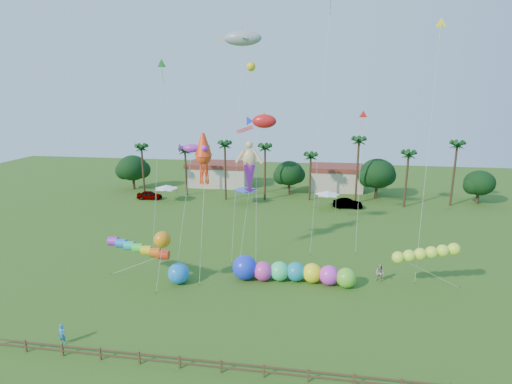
# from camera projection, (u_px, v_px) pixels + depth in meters

# --- Properties ---
(ground) EXTENTS (160.00, 160.00, 0.00)m
(ground) POSITION_uv_depth(u_px,v_px,m) (238.00, 324.00, 33.51)
(ground) COLOR #285116
(ground) RESTS_ON ground
(tree_line) EXTENTS (69.46, 8.91, 11.00)m
(tree_line) POSITION_uv_depth(u_px,v_px,m) (303.00, 173.00, 74.11)
(tree_line) COLOR #3A2819
(tree_line) RESTS_ON ground
(buildings_row) EXTENTS (35.00, 7.00, 4.00)m
(buildings_row) POSITION_uv_depth(u_px,v_px,m) (271.00, 177.00, 81.40)
(buildings_row) COLOR beige
(buildings_row) RESTS_ON ground
(tent_row) EXTENTS (31.00, 4.00, 0.60)m
(tent_row) POSITION_uv_depth(u_px,v_px,m) (245.00, 189.00, 68.55)
(tent_row) COLOR white
(tent_row) RESTS_ON ground
(fence) EXTENTS (36.12, 0.12, 1.00)m
(fence) POSITION_uv_depth(u_px,v_px,m) (221.00, 365.00, 27.61)
(fence) COLOR brown
(fence) RESTS_ON ground
(car_a) EXTENTS (4.57, 2.11, 1.52)m
(car_a) POSITION_uv_depth(u_px,v_px,m) (149.00, 195.00, 72.47)
(car_a) COLOR #4C4C54
(car_a) RESTS_ON ground
(car_b) EXTENTS (4.83, 1.78, 1.58)m
(car_b) POSITION_uv_depth(u_px,v_px,m) (348.00, 203.00, 66.90)
(car_b) COLOR #4C4C54
(car_b) RESTS_ON ground
(spectator_a) EXTENTS (0.63, 0.43, 1.66)m
(spectator_a) POSITION_uv_depth(u_px,v_px,m) (62.00, 334.00, 30.71)
(spectator_a) COLOR teal
(spectator_a) RESTS_ON ground
(spectator_b) EXTENTS (1.16, 1.12, 1.88)m
(spectator_b) POSITION_uv_depth(u_px,v_px,m) (380.00, 273.00, 40.84)
(spectator_b) COLOR gray
(spectator_b) RESTS_ON ground
(caterpillar_inflatable) EXTENTS (12.61, 2.70, 2.58)m
(caterpillar_inflatable) POSITION_uv_depth(u_px,v_px,m) (288.00, 272.00, 40.85)
(caterpillar_inflatable) COLOR #DA39AB
(caterpillar_inflatable) RESTS_ON ground
(blue_ball) EXTENTS (2.17, 2.17, 2.17)m
(blue_ball) POSITION_uv_depth(u_px,v_px,m) (179.00, 273.00, 40.50)
(blue_ball) COLOR #197FE7
(blue_ball) RESTS_ON ground
(rainbow_tube) EXTENTS (8.59, 2.55, 3.83)m
(rainbow_tube) POSITION_uv_depth(u_px,v_px,m) (147.00, 254.00, 39.57)
(rainbow_tube) COLOR red
(rainbow_tube) RESTS_ON ground
(green_worm) EXTENTS (9.66, 2.80, 4.05)m
(green_worm) POSITION_uv_depth(u_px,v_px,m) (398.00, 257.00, 38.78)
(green_worm) COLOR #CAFF38
(green_worm) RESTS_ON ground
(orange_ball_kite) EXTENTS (1.98, 1.98, 6.10)m
(orange_ball_kite) POSITION_uv_depth(u_px,v_px,m) (162.00, 240.00, 38.04)
(orange_ball_kite) COLOR orange
(orange_ball_kite) RESTS_ON ground
(merman_kite) EXTENTS (2.84, 4.48, 13.03)m
(merman_kite) POSITION_uv_depth(u_px,v_px,m) (249.00, 171.00, 46.01)
(merman_kite) COLOR #E3C181
(merman_kite) RESTS_ON ground
(fish_kite) EXTENTS (4.52, 6.94, 16.54)m
(fish_kite) POSITION_uv_depth(u_px,v_px,m) (264.00, 121.00, 46.74)
(fish_kite) COLOR red
(fish_kite) RESTS_ON ground
(shark_kite) EXTENTS (6.11, 8.18, 25.87)m
(shark_kite) POSITION_uv_depth(u_px,v_px,m) (243.00, 38.00, 44.91)
(shark_kite) COLOR #8F969C
(shark_kite) RESTS_ON ground
(squid_kite) EXTENTS (1.95, 5.62, 14.99)m
(squid_kite) POSITION_uv_depth(u_px,v_px,m) (204.00, 157.00, 41.73)
(squid_kite) COLOR #FB3F14
(squid_kite) RESTS_ON ground
(lobster_kite) EXTENTS (3.47, 4.71, 13.91)m
(lobster_kite) POSITION_uv_depth(u_px,v_px,m) (192.00, 148.00, 41.52)
(lobster_kite) COLOR #AE28CC
(lobster_kite) RESTS_ON ground
(delta_kite_red) EXTENTS (1.16, 4.71, 16.83)m
(delta_kite_red) POSITION_uv_depth(u_px,v_px,m) (363.00, 117.00, 48.36)
(delta_kite_red) COLOR red
(delta_kite_red) RESTS_ON ground
(delta_kite_yellow) EXTENTS (1.46, 4.10, 25.84)m
(delta_kite_yellow) POSITION_uv_depth(u_px,v_px,m) (440.00, 31.00, 37.94)
(delta_kite_yellow) COLOR yellow
(delta_kite_yellow) RESTS_ON ground
(delta_kite_green) EXTENTS (1.80, 3.63, 22.57)m
(delta_kite_green) POSITION_uv_depth(u_px,v_px,m) (162.00, 68.00, 44.43)
(delta_kite_green) COLOR #35D532
(delta_kite_green) RESTS_ON ground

